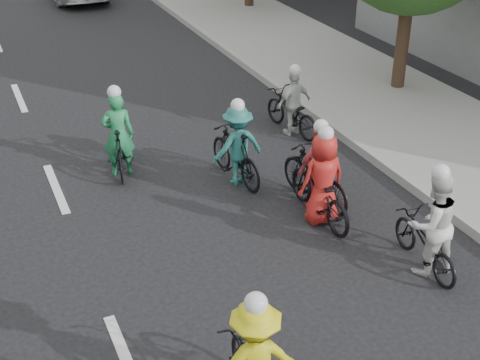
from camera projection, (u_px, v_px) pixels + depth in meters
sidewalk_right at (304, 54)px, 19.29m from camera, size 4.00×80.00×0.15m
curb_right at (243, 62)px, 18.59m from camera, size 0.18×80.00×0.18m
cyclist_3 at (316, 173)px, 11.68m from camera, size 0.94×1.84×1.66m
cyclist_4 at (320, 187)px, 11.24m from camera, size 0.79×1.91×1.77m
cyclist_5 at (118, 143)px, 12.74m from camera, size 0.77×1.70×1.81m
cyclist_6 at (429, 233)px, 9.95m from camera, size 0.86×1.65×1.82m
cyclist_7 at (237, 150)px, 12.40m from camera, size 1.06×1.81×1.70m
cyclist_8 at (292, 109)px, 14.43m from camera, size 0.90×1.83×1.58m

